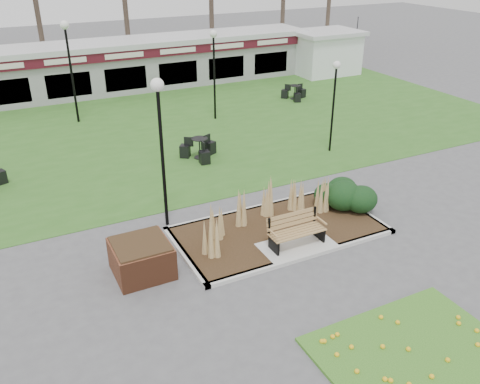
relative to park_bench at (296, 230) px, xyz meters
name	(u,v)px	position (x,y,z in m)	size (l,w,h in m)	color
ground	(299,251)	(0.00, -0.25, -0.59)	(100.00, 100.00, 0.00)	#515154
lawn	(164,129)	(0.00, 11.75, -0.58)	(34.00, 16.00, 0.02)	#2F611E
flower_bed	(413,351)	(0.00, -4.85, -0.52)	(4.20, 3.00, 0.16)	#2C621C
planting_bed	(311,211)	(1.27, 1.10, -0.22)	(6.75, 3.40, 1.27)	#2E2112
park_bench	(296,230)	(0.00, 0.00, 0.00)	(1.70, 0.66, 0.93)	#AB814D
brick_planter	(142,258)	(-4.40, 0.75, -0.11)	(1.50, 1.50, 0.95)	brown
food_pavilion	(119,66)	(0.00, 19.71, 0.89)	(24.60, 3.40, 2.90)	gray
service_hut	(325,52)	(13.50, 17.75, 0.86)	(4.40, 3.40, 2.83)	white
lamp_post_mid_left	(160,122)	(-2.93, 2.95, 2.84)	(0.39, 0.39, 4.70)	black
lamp_post_mid_right	(335,87)	(5.43, 5.83, 2.21)	(0.32, 0.32, 3.85)	black
lamp_post_far_right	(214,55)	(2.83, 12.05, 2.60)	(0.36, 0.36, 4.37)	black
lamp_post_far_left	(68,50)	(-3.48, 14.67, 2.95)	(0.40, 0.40, 4.86)	black
bistro_set_b	(200,151)	(0.13, 7.58, -0.28)	(1.61, 1.47, 0.86)	black
bistro_set_d	(295,94)	(8.33, 13.27, -0.31)	(1.41, 1.45, 0.79)	black
patio_umbrella	(355,47)	(16.00, 17.75, 0.96)	(2.28, 2.31, 2.44)	black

